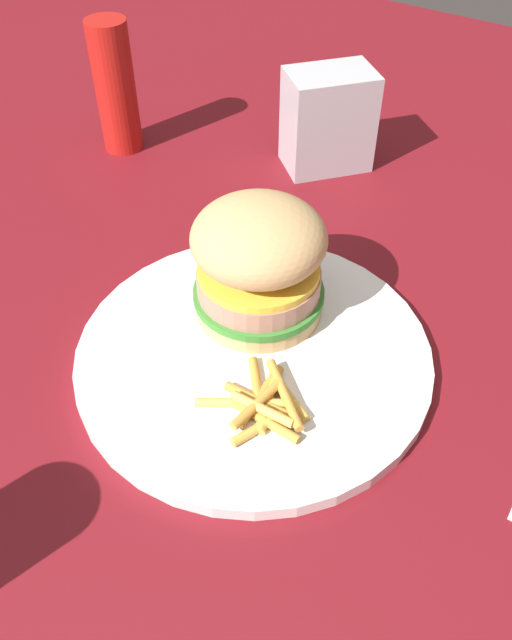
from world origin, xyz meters
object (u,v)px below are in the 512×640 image
object	(u,v)px
fries_pile	(264,403)
ketchup_bottle	(115,87)
sandwich	(259,261)
napkin_dispenser	(328,120)
plate	(256,352)

from	to	relation	value
fries_pile	ketchup_bottle	bearing A→B (deg)	145.56
sandwich	fries_pile	bearing A→B (deg)	-54.71
ketchup_bottle	napkin_dispenser	bearing A→B (deg)	24.02
plate	napkin_dispenser	world-z (taller)	napkin_dispenser
plate	fries_pile	bearing A→B (deg)	-51.25
plate	ketchup_bottle	xyz separation A→B (m)	(-0.31, 0.19, 0.07)
plate	fries_pile	size ratio (longest dim) A/B	3.43
fries_pile	sandwich	bearing A→B (deg)	125.29
napkin_dispenser	ketchup_bottle	world-z (taller)	ketchup_bottle
sandwich	napkin_dispenser	world-z (taller)	sandwich
fries_pile	ketchup_bottle	xyz separation A→B (m)	(-0.35, 0.24, 0.05)
plate	sandwich	world-z (taller)	sandwich
sandwich	napkin_dispenser	size ratio (longest dim) A/B	1.03
plate	napkin_dispenser	distance (m)	0.31
fries_pile	napkin_dispenser	bearing A→B (deg)	111.93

